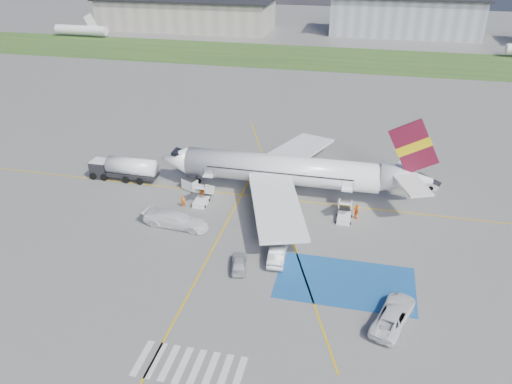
{
  "coord_description": "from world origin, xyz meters",
  "views": [
    {
      "loc": [
        10.09,
        -45.65,
        32.02
      ],
      "look_at": [
        -1.79,
        6.79,
        3.5
      ],
      "focal_mm": 35.0,
      "sensor_mm": 36.0,
      "label": 1
    }
  ],
  "objects_px": {
    "van_white_b": "(175,218)",
    "car_silver_b": "(278,254)",
    "car_silver_a": "(239,263)",
    "airliner": "(292,171)",
    "gpu_cart": "(190,185)",
    "belt_loader": "(419,182)",
    "fuel_tanker": "(124,170)",
    "van_white_a": "(394,313)"
  },
  "relations": [
    {
      "from": "car_silver_a",
      "to": "fuel_tanker",
      "type": "bearing_deg",
      "value": -51.45
    },
    {
      "from": "van_white_a",
      "to": "airliner",
      "type": "bearing_deg",
      "value": -41.25
    },
    {
      "from": "airliner",
      "to": "car_silver_b",
      "type": "bearing_deg",
      "value": -86.28
    },
    {
      "from": "van_white_b",
      "to": "belt_loader",
      "type": "bearing_deg",
      "value": -53.31
    },
    {
      "from": "fuel_tanker",
      "to": "belt_loader",
      "type": "xyz_separation_m",
      "value": [
        41.2,
        7.43,
        -0.99
      ]
    },
    {
      "from": "van_white_a",
      "to": "van_white_b",
      "type": "xyz_separation_m",
      "value": [
        -25.39,
        11.3,
        0.17
      ]
    },
    {
      "from": "car_silver_b",
      "to": "car_silver_a",
      "type": "bearing_deg",
      "value": 29.11
    },
    {
      "from": "airliner",
      "to": "van_white_b",
      "type": "relative_size",
      "value": 5.96
    },
    {
      "from": "car_silver_b",
      "to": "fuel_tanker",
      "type": "bearing_deg",
      "value": -33.72
    },
    {
      "from": "fuel_tanker",
      "to": "van_white_a",
      "type": "distance_m",
      "value": 43.1
    },
    {
      "from": "airliner",
      "to": "belt_loader",
      "type": "height_order",
      "value": "airliner"
    },
    {
      "from": "car_silver_a",
      "to": "van_white_a",
      "type": "distance_m",
      "value": 16.54
    },
    {
      "from": "airliner",
      "to": "gpu_cart",
      "type": "bearing_deg",
      "value": -171.35
    },
    {
      "from": "airliner",
      "to": "car_silver_a",
      "type": "bearing_deg",
      "value": -98.51
    },
    {
      "from": "airliner",
      "to": "car_silver_b",
      "type": "relative_size",
      "value": 7.35
    },
    {
      "from": "car_silver_a",
      "to": "car_silver_b",
      "type": "relative_size",
      "value": 0.81
    },
    {
      "from": "car_silver_a",
      "to": "van_white_a",
      "type": "xyz_separation_m",
      "value": [
        15.82,
        -4.8,
        0.35
      ]
    },
    {
      "from": "airliner",
      "to": "car_silver_b",
      "type": "xyz_separation_m",
      "value": [
        1.02,
        -15.68,
        -2.57
      ]
    },
    {
      "from": "gpu_cart",
      "to": "van_white_a",
      "type": "height_order",
      "value": "van_white_a"
    },
    {
      "from": "belt_loader",
      "to": "van_white_b",
      "type": "distance_m",
      "value": 34.52
    },
    {
      "from": "car_silver_b",
      "to": "van_white_a",
      "type": "bearing_deg",
      "value": 146.07
    },
    {
      "from": "fuel_tanker",
      "to": "car_silver_b",
      "type": "relative_size",
      "value": 1.95
    },
    {
      "from": "airliner",
      "to": "car_silver_b",
      "type": "height_order",
      "value": "airliner"
    },
    {
      "from": "gpu_cart",
      "to": "car_silver_a",
      "type": "height_order",
      "value": "gpu_cart"
    },
    {
      "from": "car_silver_a",
      "to": "airliner",
      "type": "bearing_deg",
      "value": -111.29
    },
    {
      "from": "gpu_cart",
      "to": "car_silver_b",
      "type": "xyz_separation_m",
      "value": [
        14.81,
        -13.58,
        0.06
      ]
    },
    {
      "from": "fuel_tanker",
      "to": "van_white_a",
      "type": "bearing_deg",
      "value": -30.32
    },
    {
      "from": "van_white_b",
      "to": "car_silver_a",
      "type": "bearing_deg",
      "value": -118.92
    },
    {
      "from": "van_white_b",
      "to": "car_silver_b",
      "type": "bearing_deg",
      "value": -102.03
    },
    {
      "from": "belt_loader",
      "to": "van_white_b",
      "type": "height_order",
      "value": "van_white_b"
    },
    {
      "from": "car_silver_b",
      "to": "van_white_b",
      "type": "height_order",
      "value": "van_white_b"
    },
    {
      "from": "fuel_tanker",
      "to": "van_white_b",
      "type": "height_order",
      "value": "fuel_tanker"
    },
    {
      "from": "van_white_b",
      "to": "airliner",
      "type": "bearing_deg",
      "value": -41.5
    },
    {
      "from": "belt_loader",
      "to": "car_silver_b",
      "type": "distance_m",
      "value": 27.4
    },
    {
      "from": "gpu_cart",
      "to": "belt_loader",
      "type": "distance_m",
      "value": 32.13
    },
    {
      "from": "van_white_a",
      "to": "van_white_b",
      "type": "distance_m",
      "value": 27.8
    },
    {
      "from": "airliner",
      "to": "car_silver_b",
      "type": "distance_m",
      "value": 15.92
    },
    {
      "from": "gpu_cart",
      "to": "van_white_b",
      "type": "height_order",
      "value": "van_white_b"
    },
    {
      "from": "fuel_tanker",
      "to": "van_white_a",
      "type": "height_order",
      "value": "fuel_tanker"
    },
    {
      "from": "fuel_tanker",
      "to": "belt_loader",
      "type": "relative_size",
      "value": 1.71
    },
    {
      "from": "gpu_cart",
      "to": "van_white_b",
      "type": "distance_m",
      "value": 9.57
    },
    {
      "from": "belt_loader",
      "to": "van_white_a",
      "type": "height_order",
      "value": "van_white_a"
    }
  ]
}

